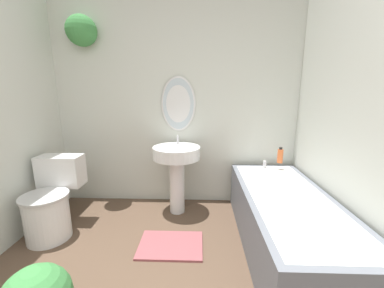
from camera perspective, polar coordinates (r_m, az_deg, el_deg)
wall_back at (r=2.77m, az=-5.27°, el=11.06°), size 2.88×0.32×2.40m
wall_right at (r=1.94m, az=38.26°, el=6.08°), size 0.06×2.45×2.40m
toilet at (r=2.62m, az=-30.87°, el=-11.92°), size 0.42×0.60×0.71m
pedestal_sink at (r=2.56m, az=-3.72°, el=-4.89°), size 0.51×0.51×0.85m
bathtub at (r=2.25m, az=21.81°, el=-16.94°), size 0.71×1.69×0.56m
shampoo_bottle at (r=2.76m, az=20.59°, el=-2.68°), size 0.06×0.06×0.17m
bath_mat at (r=2.26m, az=-5.17°, el=-23.22°), size 0.56×0.40×0.02m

